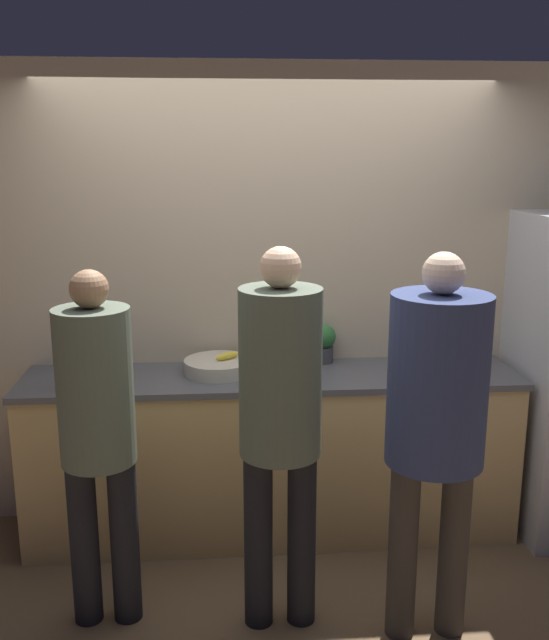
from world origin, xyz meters
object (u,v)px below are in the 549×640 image
(person_left, at_px, (97,423))
(person_center, at_px, (280,407))
(fruit_bowl, at_px, (219,366))
(person_right, at_px, (436,408))
(bottle_clear, at_px, (66,375))
(cup_yellow, at_px, (438,365))
(utensil_crock, at_px, (264,353))
(potted_plant, at_px, (323,342))

(person_left, height_order, person_center, person_center)
(person_left, bearing_deg, fruit_bowl, 55.74)
(person_right, xyz_separation_m, bottle_clear, (-1.68, 0.77, -0.06))
(fruit_bowl, xyz_separation_m, bottle_clear, (-0.77, -0.22, 0.04))
(person_right, xyz_separation_m, fruit_bowl, (-0.91, 0.99, -0.10))
(cup_yellow, bearing_deg, fruit_bowl, 175.40)
(utensil_crock, bearing_deg, fruit_bowl, -157.88)
(utensil_crock, distance_m, bottle_clear, 1.08)
(person_right, bearing_deg, person_center, 168.60)
(fruit_bowl, xyz_separation_m, potted_plant, (0.60, 0.16, 0.08))
(bottle_clear, bearing_deg, utensil_crock, 17.35)
(bottle_clear, bearing_deg, fruit_bowl, 15.69)
(fruit_bowl, bearing_deg, bottle_clear, -164.31)
(person_center, relative_size, bottle_clear, 8.61)
(fruit_bowl, distance_m, cup_yellow, 1.20)
(bottle_clear, bearing_deg, person_right, -24.71)
(utensil_crock, xyz_separation_m, bottle_clear, (-1.03, -0.32, 0.00))
(person_center, bearing_deg, potted_plant, 71.71)
(fruit_bowl, bearing_deg, cup_yellow, -4.60)
(person_center, xyz_separation_m, person_right, (0.65, -0.13, 0.03))
(person_right, relative_size, potted_plant, 7.72)
(person_left, relative_size, person_right, 0.95)
(person_center, xyz_separation_m, cup_yellow, (0.94, 0.77, -0.07))
(person_left, xyz_separation_m, cup_yellow, (1.73, 0.68, 0.01))
(person_left, distance_m, fruit_bowl, 0.94)
(potted_plant, bearing_deg, person_right, -75.04)
(person_left, bearing_deg, utensil_crock, 48.27)
(person_left, xyz_separation_m, potted_plant, (1.13, 0.94, 0.09))
(person_right, bearing_deg, utensil_crock, 120.65)
(bottle_clear, bearing_deg, person_left, -66.66)
(bottle_clear, distance_m, potted_plant, 1.43)
(utensil_crock, height_order, cup_yellow, utensil_crock)
(fruit_bowl, height_order, utensil_crock, utensil_crock)
(cup_yellow, bearing_deg, utensil_crock, 167.91)
(utensil_crock, relative_size, cup_yellow, 3.39)
(person_left, height_order, person_right, person_right)
(person_left, relative_size, fruit_bowl, 4.36)
(person_center, bearing_deg, fruit_bowl, 106.97)
(fruit_bowl, height_order, potted_plant, potted_plant)
(cup_yellow, bearing_deg, bottle_clear, -176.49)
(person_left, height_order, fruit_bowl, person_left)
(person_center, relative_size, cup_yellow, 19.47)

